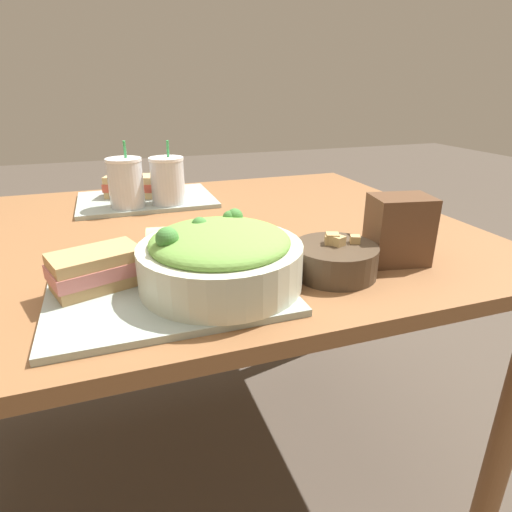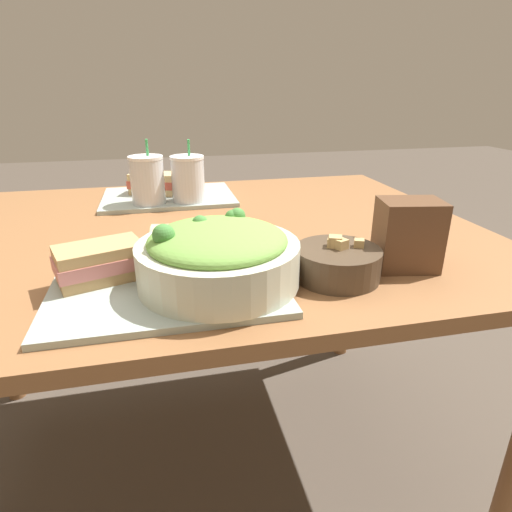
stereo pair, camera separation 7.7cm
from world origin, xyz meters
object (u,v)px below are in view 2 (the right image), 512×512
(sandwich_near, at_px, (100,262))
(sandwich_far, at_px, (157,183))
(soup_bowl, at_px, (337,262))
(drink_cup_red, at_px, (188,180))
(chip_bag, at_px, (408,235))
(drink_cup_dark, at_px, (148,182))
(salad_bowl, at_px, (218,255))
(baguette_near, at_px, (182,243))

(sandwich_near, bearing_deg, sandwich_far, 61.64)
(soup_bowl, height_order, drink_cup_red, drink_cup_red)
(drink_cup_red, xyz_separation_m, chip_bag, (0.37, -0.56, -0.01))
(drink_cup_red, bearing_deg, sandwich_far, 128.00)
(soup_bowl, xyz_separation_m, drink_cup_dark, (-0.34, 0.57, 0.04))
(salad_bowl, bearing_deg, soup_bowl, -0.72)
(sandwich_near, bearing_deg, salad_bowl, -35.80)
(sandwich_far, relative_size, chip_bag, 1.34)
(sandwich_near, distance_m, drink_cup_dark, 0.51)
(salad_bowl, xyz_separation_m, drink_cup_red, (-0.01, 0.57, 0.01))
(sandwich_far, relative_size, drink_cup_dark, 1.00)
(salad_bowl, xyz_separation_m, drink_cup_dark, (-0.12, 0.57, 0.01))
(soup_bowl, distance_m, chip_bag, 0.15)
(sandwich_near, bearing_deg, baguette_near, -0.05)
(sandwich_far, bearing_deg, drink_cup_dark, -81.11)
(soup_bowl, bearing_deg, baguette_near, 157.58)
(chip_bag, bearing_deg, drink_cup_dark, 141.74)
(baguette_near, height_order, drink_cup_dark, drink_cup_dark)
(baguette_near, xyz_separation_m, drink_cup_red, (0.05, 0.46, 0.02))
(soup_bowl, relative_size, sandwich_near, 0.93)
(drink_cup_red, bearing_deg, soup_bowl, -68.60)
(sandwich_near, bearing_deg, chip_bag, -23.78)
(sandwich_far, relative_size, drink_cup_red, 1.02)
(soup_bowl, relative_size, sandwich_far, 0.87)
(sandwich_near, bearing_deg, drink_cup_dark, 62.10)
(baguette_near, bearing_deg, sandwich_near, 117.59)
(salad_bowl, distance_m, drink_cup_red, 0.57)
(sandwich_far, height_order, chip_bag, chip_bag)
(salad_bowl, relative_size, drink_cup_red, 1.57)
(sandwich_near, relative_size, baguette_near, 1.46)
(baguette_near, relative_size, chip_bag, 0.86)
(soup_bowl, height_order, sandwich_far, soup_bowl)
(salad_bowl, bearing_deg, sandwich_near, 163.08)
(sandwich_far, bearing_deg, drink_cup_red, -31.60)
(salad_bowl, bearing_deg, baguette_near, 116.45)
(baguette_near, xyz_separation_m, sandwich_far, (-0.04, 0.57, -0.01))
(sandwich_near, xyz_separation_m, baguette_near, (0.14, 0.05, 0.01))
(salad_bowl, height_order, drink_cup_red, drink_cup_red)
(drink_cup_dark, bearing_deg, soup_bowl, -59.38)
(soup_bowl, bearing_deg, chip_bag, 5.84)
(sandwich_near, relative_size, chip_bag, 1.26)
(baguette_near, distance_m, drink_cup_dark, 0.46)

